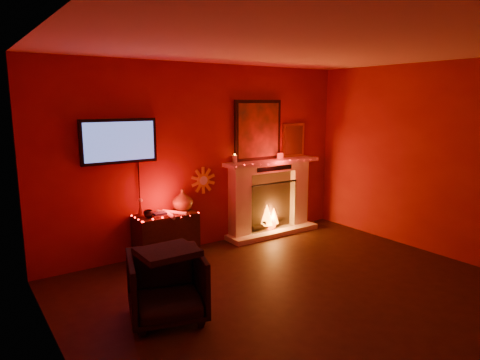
% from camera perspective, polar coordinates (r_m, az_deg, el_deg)
% --- Properties ---
extents(room, '(5.00, 5.00, 5.00)m').
position_cam_1_polar(room, '(4.40, 11.79, -0.34)').
color(room, black).
rests_on(room, ground).
extents(floor, '(5.00, 5.00, 0.00)m').
position_cam_1_polar(floor, '(4.83, 11.18, -16.26)').
color(floor, black).
rests_on(floor, ground).
extents(fireplace, '(1.72, 0.40, 2.18)m').
position_cam_1_polar(fireplace, '(7.01, 3.97, -1.37)').
color(fireplace, beige).
rests_on(fireplace, floor).
extents(tv, '(1.00, 0.07, 1.24)m').
position_cam_1_polar(tv, '(5.75, -15.80, 4.97)').
color(tv, black).
rests_on(tv, room).
extents(sunburst_clock, '(0.40, 0.03, 0.40)m').
position_cam_1_polar(sunburst_clock, '(6.38, -4.93, -0.05)').
color(sunburst_clock, gold).
rests_on(sunburst_clock, room).
extents(console_table, '(0.86, 0.55, 0.94)m').
position_cam_1_polar(console_table, '(6.03, -9.64, -6.87)').
color(console_table, black).
rests_on(console_table, floor).
extents(armchair, '(0.91, 0.93, 0.68)m').
position_cam_1_polar(armchair, '(4.45, -9.73, -13.78)').
color(armchair, black).
rests_on(armchair, floor).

